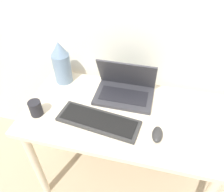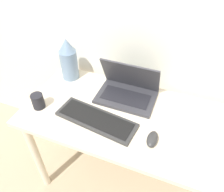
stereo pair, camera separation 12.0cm
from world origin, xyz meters
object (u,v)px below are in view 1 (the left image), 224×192
object	(u,v)px
vase	(61,63)
mug	(36,108)
keyboard	(99,121)
laptop	(125,88)
mouse	(157,134)

from	to	relation	value
vase	mug	world-z (taller)	vase
keyboard	mug	world-z (taller)	mug
laptop	vase	size ratio (longest dim) A/B	1.23
laptop	mug	distance (m)	0.53
vase	mug	size ratio (longest dim) A/B	3.15
mouse	vase	bearing A→B (deg)	153.29
mouse	keyboard	bearing A→B (deg)	175.58
laptop	keyboard	distance (m)	0.28
laptop	mug	world-z (taller)	laptop
vase	laptop	bearing A→B (deg)	-6.01
mouse	mug	world-z (taller)	mug
laptop	keyboard	bearing A→B (deg)	-110.20
mouse	mug	bearing A→B (deg)	179.92
vase	mouse	bearing A→B (deg)	-26.71
laptop	mouse	bearing A→B (deg)	-51.35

